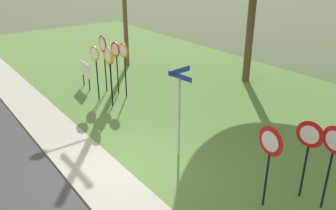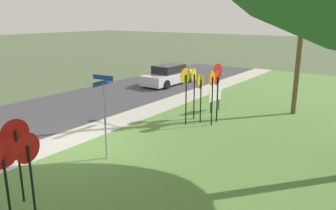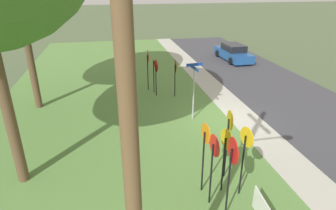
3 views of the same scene
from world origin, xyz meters
The scene contains 17 objects.
ground_plane centered at (0.00, 0.00, 0.00)m, with size 160.00×160.00×0.00m, color #4C5B3D.
road_asphalt centered at (0.00, -4.80, 0.01)m, with size 44.00×6.40×0.01m, color #3D3D42.
sidewalk_strip centered at (0.00, -0.80, 0.03)m, with size 44.00×1.60×0.06m, color #ADAA9E.
grass_median centered at (0.00, 6.00, 0.02)m, with size 44.00×12.00×0.04m, color #567F3D.
stop_sign_near_left centered at (-5.44, 2.88, 1.75)m, with size 0.66×0.11×2.38m.
stop_sign_near_right centered at (-6.04, 2.59, 1.93)m, with size 0.74×0.11×2.59m.
stop_sign_far_left centered at (-4.96, 2.30, 1.66)m, with size 0.68×0.13×2.25m.
stop_sign_far_center centered at (-4.29, 1.94, 1.86)m, with size 0.67×0.13×2.53m.
stop_sign_far_right centered at (-5.23, 1.79, 1.76)m, with size 0.63×0.14×2.40m.
stop_sign_center_tall centered at (-4.84, 2.94, 1.78)m, with size 0.63×0.11×2.44m.
yield_sign_near_left centered at (3.94, 3.00, 1.66)m, with size 0.70×0.15×2.19m.
yield_sign_near_right centered at (4.53, 3.04, 1.73)m, with size 0.69×0.14×2.28m.
yield_sign_far_left centered at (5.00, 3.34, 1.96)m, with size 0.79×0.10×2.55m.
yield_sign_far_right centered at (3.59, 1.93, 1.70)m, with size 0.75×0.12×2.24m.
street_name_post centered at (0.40, 1.77, 1.75)m, with size 0.96×0.81×2.86m.
utility_pole centered at (-8.85, 5.28, 4.98)m, with size 2.10×2.22×9.17m.
parked_sedan_distant centered at (11.15, -5.00, 0.65)m, with size 4.65×2.02×1.39m.
Camera 3 is at (-12.09, 5.58, 6.39)m, focal length 30.76 mm.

